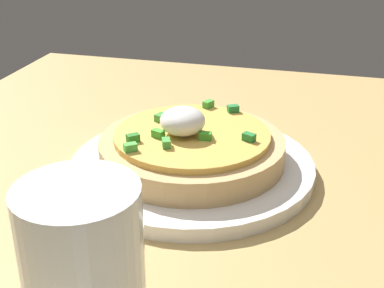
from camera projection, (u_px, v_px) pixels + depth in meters
dining_table at (218, 223)px, 53.26cm from camera, size 93.24×86.01×3.00cm
plate at (192, 167)px, 59.19cm from camera, size 26.45×26.45×1.51cm
pizza at (191, 146)px, 58.11cm from camera, size 19.91×19.91×6.25cm
cup_near at (85, 280)px, 34.06cm from camera, size 7.68×7.68×12.54cm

